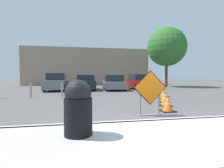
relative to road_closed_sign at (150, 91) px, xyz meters
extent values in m
plane|color=#565451|center=(-0.55, 8.89, -0.82)|extent=(96.00, 96.00, 0.00)
cube|color=beige|center=(-0.55, -2.35, -0.75)|extent=(24.62, 2.48, 0.14)
cube|color=beige|center=(-0.55, -1.11, -0.75)|extent=(24.62, 0.20, 0.14)
cube|color=black|center=(0.00, 0.00, 0.12)|extent=(1.16, 0.02, 1.16)
cube|color=orange|center=(0.00, -0.02, 0.12)|extent=(1.09, 0.02, 1.09)
cube|color=slate|center=(0.00, 0.04, -0.81)|extent=(0.78, 0.20, 0.02)
cube|color=slate|center=(-0.33, 0.04, -0.35)|extent=(0.04, 0.04, 0.94)
cube|color=slate|center=(0.33, 0.04, -0.35)|extent=(0.04, 0.04, 0.94)
cube|color=black|center=(0.90, 0.47, -0.80)|extent=(0.51, 0.51, 0.03)
cone|color=orange|center=(0.90, 0.47, -0.51)|extent=(0.38, 0.38, 0.56)
cylinder|color=white|center=(0.90, 0.47, -0.38)|extent=(0.12, 0.12, 0.05)
cylinder|color=white|center=(0.90, 0.47, -0.52)|extent=(0.21, 0.21, 0.05)
cube|color=black|center=(1.41, 1.61, -0.80)|extent=(0.49, 0.49, 0.03)
cone|color=orange|center=(1.41, 1.61, -0.48)|extent=(0.36, 0.36, 0.61)
cylinder|color=white|center=(1.41, 1.61, -0.35)|extent=(0.11, 0.11, 0.05)
cylinder|color=white|center=(1.41, 1.61, -0.50)|extent=(0.20, 0.20, 0.05)
cube|color=black|center=(1.87, 2.66, -0.80)|extent=(0.42, 0.42, 0.03)
cone|color=orange|center=(1.87, 2.66, -0.43)|extent=(0.31, 0.31, 0.73)
cylinder|color=white|center=(1.87, 2.66, -0.27)|extent=(0.10, 0.10, 0.07)
cylinder|color=white|center=(1.87, 2.66, -0.44)|extent=(0.18, 0.18, 0.07)
cube|color=black|center=(2.43, 3.78, -0.80)|extent=(0.53, 0.53, 0.03)
cone|color=orange|center=(2.43, 3.78, -0.48)|extent=(0.39, 0.39, 0.62)
cylinder|color=white|center=(2.43, 3.78, -0.34)|extent=(0.12, 0.12, 0.06)
cylinder|color=white|center=(2.43, 3.78, -0.49)|extent=(0.21, 0.21, 0.06)
cube|color=black|center=(3.02, 4.82, -0.80)|extent=(0.51, 0.51, 0.03)
cone|color=orange|center=(3.02, 4.82, -0.48)|extent=(0.38, 0.38, 0.61)
cylinder|color=white|center=(3.02, 4.82, -0.35)|extent=(0.12, 0.12, 0.05)
cylinder|color=white|center=(3.02, 4.82, -0.50)|extent=(0.21, 0.21, 0.05)
cube|color=slate|center=(-4.39, 11.08, -0.26)|extent=(1.83, 4.21, 0.76)
cube|color=#1E232D|center=(-4.39, 11.19, 0.44)|extent=(1.58, 1.95, 0.62)
cylinder|color=black|center=(-3.61, 9.77, -0.49)|extent=(0.21, 0.66, 0.66)
cylinder|color=black|center=(-5.23, 9.80, -0.49)|extent=(0.21, 0.66, 0.66)
cylinder|color=black|center=(-3.56, 12.36, -0.49)|extent=(0.21, 0.66, 0.66)
cylinder|color=black|center=(-5.18, 12.39, -0.49)|extent=(0.21, 0.66, 0.66)
cube|color=black|center=(-1.74, 11.14, -0.27)|extent=(1.89, 4.15, 0.74)
cube|color=#1E232D|center=(-1.74, 11.25, 0.35)|extent=(1.60, 1.94, 0.51)
cylinder|color=black|center=(-0.98, 9.85, -0.49)|extent=(0.22, 0.67, 0.66)
cylinder|color=black|center=(-2.59, 9.90, -0.49)|extent=(0.22, 0.67, 0.66)
cylinder|color=black|center=(-0.89, 12.38, -0.49)|extent=(0.22, 0.67, 0.66)
cylinder|color=black|center=(-2.50, 12.44, -0.49)|extent=(0.22, 0.67, 0.66)
cube|color=slate|center=(0.91, 10.88, -0.34)|extent=(2.13, 4.66, 0.62)
cube|color=#1E232D|center=(0.92, 10.99, 0.28)|extent=(1.76, 2.19, 0.62)
cylinder|color=black|center=(1.68, 9.41, -0.50)|extent=(0.24, 0.65, 0.63)
cylinder|color=black|center=(-0.03, 9.52, -0.50)|extent=(0.24, 0.65, 0.63)
cylinder|color=black|center=(1.85, 12.24, -0.50)|extent=(0.24, 0.65, 0.63)
cylinder|color=black|center=(0.14, 12.34, -0.50)|extent=(0.24, 0.65, 0.63)
cube|color=maroon|center=(3.56, 11.16, -0.27)|extent=(1.81, 4.51, 0.76)
cube|color=#1E232D|center=(3.56, 11.28, 0.38)|extent=(1.55, 2.09, 0.55)
cylinder|color=black|center=(4.38, 9.80, -0.51)|extent=(0.21, 0.62, 0.62)
cylinder|color=black|center=(2.81, 9.76, -0.51)|extent=(0.21, 0.62, 0.62)
cylinder|color=black|center=(4.31, 12.57, -0.51)|extent=(0.21, 0.62, 0.62)
cylinder|color=black|center=(2.75, 12.53, -0.51)|extent=(0.21, 0.62, 0.62)
cylinder|color=black|center=(-2.37, -1.97, -0.30)|extent=(0.56, 0.56, 0.75)
sphere|color=black|center=(-2.37, -1.97, 0.17)|extent=(0.54, 0.54, 0.54)
cylinder|color=gray|center=(-3.41, 5.79, -0.40)|extent=(0.11, 0.11, 0.84)
sphere|color=gray|center=(-3.41, 5.79, 0.02)|extent=(0.12, 0.12, 0.12)
cylinder|color=gray|center=(-5.25, 5.79, -0.40)|extent=(0.11, 0.11, 0.83)
sphere|color=gray|center=(-5.25, 5.79, 0.01)|extent=(0.12, 0.12, 0.12)
cube|color=gray|center=(-1.06, 22.30, 1.87)|extent=(18.26, 5.00, 5.38)
cylinder|color=#513823|center=(8.05, 14.08, 0.72)|extent=(0.32, 0.32, 3.07)
sphere|color=#2D6B28|center=(8.05, 14.08, 3.99)|extent=(4.65, 4.65, 4.65)
camera|label=1|loc=(-2.34, -5.50, 0.51)|focal=28.00mm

